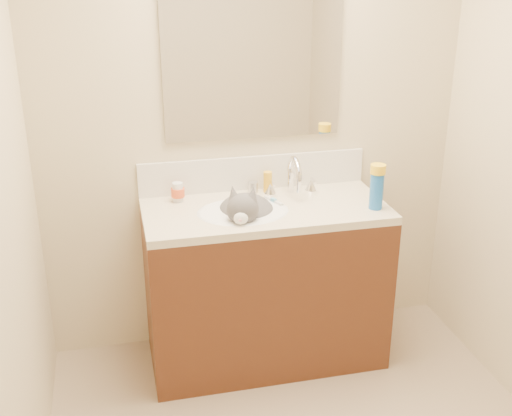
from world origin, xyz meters
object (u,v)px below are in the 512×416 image
vanity_cabinet (265,287)px  silver_jar (253,187)px  pill_bottle (178,192)px  cat (246,215)px  amber_bottle (268,182)px  faucet (293,179)px  spray_can (376,191)px  basin (243,225)px

vanity_cabinet → silver_jar: size_ratio=20.55×
vanity_cabinet → pill_bottle: size_ratio=12.25×
cat → silver_jar: (0.09, 0.22, 0.06)m
vanity_cabinet → cat: 0.43m
vanity_cabinet → amber_bottle: (0.06, 0.20, 0.51)m
cat → silver_jar: bearing=87.9°
faucet → amber_bottle: bearing=151.7°
faucet → spray_can: faucet is taller
basin → silver_jar: 0.28m
basin → amber_bottle: size_ratio=4.07×
faucet → pill_bottle: bearing=176.3°
basin → cat: size_ratio=1.02×
vanity_cabinet → spray_can: (0.52, -0.14, 0.54)m
faucet → spray_can: size_ratio=1.56×
faucet → silver_jar: size_ratio=4.79×
cat → spray_can: 0.64m
cat → spray_can: bearing=7.6°
spray_can → faucet: bearing=140.8°
amber_bottle → spray_can: bearing=-36.6°
pill_bottle → silver_jar: 0.40m
basin → pill_bottle: size_ratio=4.60×
cat → pill_bottle: 0.37m
cat → basin: bearing=-119.1°
cat → amber_bottle: 0.28m
pill_bottle → faucet: bearing=-3.7°
cat → pill_bottle: (-0.31, 0.19, 0.08)m
faucet → vanity_cabinet: bearing=-142.7°
basin → amber_bottle: amber_bottle is taller
pill_bottle → silver_jar: pill_bottle is taller
basin → faucet: bearing=29.1°
cat → amber_bottle: (0.16, 0.21, 0.08)m
pill_bottle → amber_bottle: 0.47m
vanity_cabinet → silver_jar: silver_jar is taller
vanity_cabinet → basin: size_ratio=2.67×
faucet → cat: size_ratio=0.63×
basin → spray_can: spray_can is taller
amber_bottle → spray_can: size_ratio=0.62×
spray_can → basin: bearing=170.3°
amber_bottle → basin: bearing=-128.1°
vanity_cabinet → basin: basin is taller
faucet → amber_bottle: size_ratio=2.53×
basin → cat: bearing=41.8°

